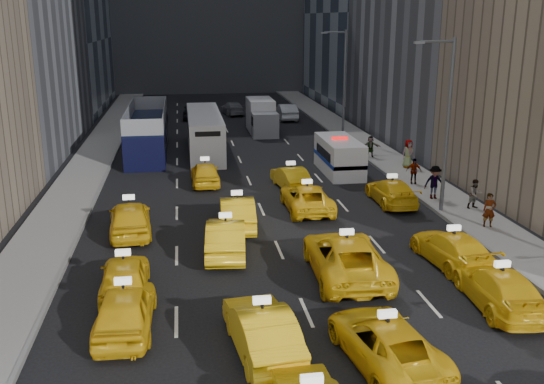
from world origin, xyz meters
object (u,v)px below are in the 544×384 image
(nypd_van, at_px, (339,157))
(box_truck, at_px, (262,117))
(city_bus, at_px, (205,133))
(double_decker, at_px, (148,130))
(pedestrian_0, at_px, (489,210))

(nypd_van, height_order, box_truck, box_truck)
(city_bus, xyz_separation_m, box_truck, (5.37, 7.45, -0.06))
(city_bus, bearing_deg, nypd_van, -36.76)
(double_decker, bearing_deg, city_bus, 2.90)
(box_truck, relative_size, pedestrian_0, 3.87)
(double_decker, height_order, pedestrian_0, double_decker)
(box_truck, bearing_deg, city_bus, -129.34)
(pedestrian_0, bearing_deg, box_truck, 118.19)
(box_truck, bearing_deg, nypd_van, -81.95)
(nypd_van, relative_size, double_decker, 0.47)
(pedestrian_0, bearing_deg, city_bus, 135.81)
(city_bus, bearing_deg, box_truck, 60.02)
(box_truck, bearing_deg, double_decker, -146.68)
(city_bus, relative_size, box_truck, 1.82)
(nypd_van, distance_m, city_bus, 11.55)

